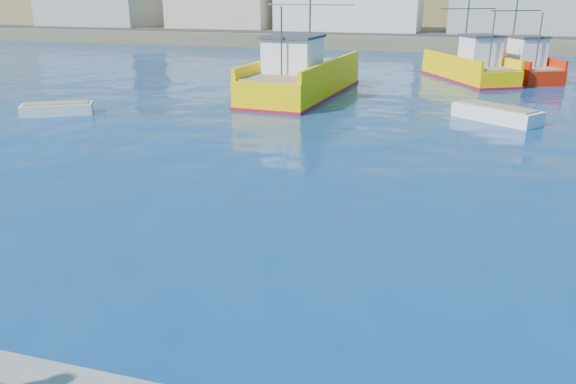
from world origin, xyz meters
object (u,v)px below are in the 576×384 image
object	(u,v)px
skiff_left	(57,110)
trawler_yellow_b	(470,68)
trawler_yellow_a	(301,78)
boat_orange	(518,66)
skiff_mid	(496,115)

from	to	relation	value
skiff_left	trawler_yellow_b	bearing A→B (deg)	41.93
trawler_yellow_a	trawler_yellow_b	distance (m)	14.57
boat_orange	skiff_mid	bearing A→B (deg)	-97.90
skiff_left	skiff_mid	bearing A→B (deg)	12.67
trawler_yellow_a	skiff_mid	size ratio (longest dim) A/B	2.89
boat_orange	skiff_left	bearing A→B (deg)	-139.76
trawler_yellow_b	skiff_left	world-z (taller)	trawler_yellow_b
trawler_yellow_a	skiff_left	xyz separation A→B (m)	(-11.35, -9.76, -0.87)
trawler_yellow_b	trawler_yellow_a	bearing A→B (deg)	-136.79
trawler_yellow_b	boat_orange	xyz separation A→B (m)	(3.51, 1.83, 0.07)
skiff_mid	trawler_yellow_b	bearing A→B (deg)	94.91
trawler_yellow_b	boat_orange	size ratio (longest dim) A/B	1.16
trawler_yellow_a	skiff_mid	world-z (taller)	trawler_yellow_a
trawler_yellow_a	skiff_left	bearing A→B (deg)	-139.31
trawler_yellow_b	skiff_left	size ratio (longest dim) A/B	2.58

